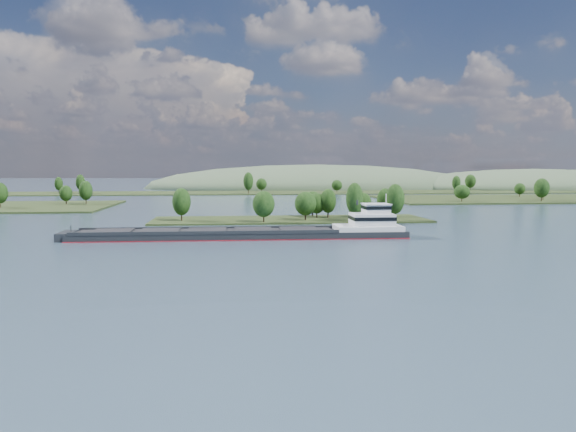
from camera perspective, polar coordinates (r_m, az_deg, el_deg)
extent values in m
plane|color=#35495C|center=(146.41, 2.81, -2.66)|extent=(1800.00, 1800.00, 0.00)
cube|color=#212E14|center=(205.52, 0.24, -0.45)|extent=(100.00, 30.00, 1.20)
cylinder|color=black|center=(199.27, 6.76, 0.16)|extent=(0.50, 0.50, 4.42)
ellipsoid|color=black|center=(198.88, 6.77, 1.77)|extent=(6.20, 6.20, 11.36)
cylinder|color=black|center=(216.06, 2.51, 0.39)|extent=(0.50, 0.50, 3.15)
ellipsoid|color=black|center=(215.78, 2.51, 1.45)|extent=(7.77, 7.77, 8.10)
cylinder|color=black|center=(200.34, 1.78, 0.06)|extent=(0.50, 0.50, 3.34)
ellipsoid|color=black|center=(200.02, 1.79, 1.27)|extent=(7.85, 7.85, 8.59)
cylinder|color=black|center=(210.53, 2.94, 0.25)|extent=(0.50, 0.50, 3.01)
ellipsoid|color=black|center=(210.25, 2.94, 1.29)|extent=(6.44, 6.44, 7.74)
cylinder|color=black|center=(192.96, -2.48, -0.10)|extent=(0.50, 0.50, 3.53)
ellipsoid|color=black|center=(192.61, -2.49, 1.23)|extent=(7.68, 7.68, 9.07)
cylinder|color=black|center=(201.62, -10.75, 0.07)|extent=(0.50, 0.50, 3.78)
ellipsoid|color=black|center=(201.27, -10.77, 1.43)|extent=(6.56, 6.56, 9.72)
cylinder|color=black|center=(209.79, 4.09, 0.30)|extent=(0.50, 0.50, 3.57)
ellipsoid|color=black|center=(209.47, 4.10, 1.54)|extent=(6.16, 6.16, 9.17)
cylinder|color=black|center=(219.02, 9.77, 0.44)|extent=(0.50, 0.50, 3.55)
ellipsoid|color=black|center=(218.71, 9.79, 1.61)|extent=(6.01, 6.01, 9.12)
cylinder|color=black|center=(204.93, 10.81, 0.21)|extent=(0.50, 0.50, 4.23)
ellipsoid|color=black|center=(204.56, 10.84, 1.71)|extent=(6.70, 6.70, 10.89)
cylinder|color=black|center=(215.45, 7.56, 0.32)|extent=(0.50, 0.50, 3.04)
ellipsoid|color=black|center=(215.17, 7.57, 1.35)|extent=(6.95, 6.95, 7.81)
cylinder|color=black|center=(304.01, -19.83, 1.53)|extent=(0.50, 0.50, 3.87)
ellipsoid|color=black|center=(303.78, -19.86, 2.46)|extent=(6.82, 6.82, 9.96)
cylinder|color=black|center=(304.00, -21.61, 1.41)|extent=(0.50, 0.50, 3.13)
ellipsoid|color=black|center=(303.80, -21.63, 2.16)|extent=(6.38, 6.38, 8.06)
cylinder|color=black|center=(291.74, -27.21, 1.14)|extent=(0.50, 0.50, 3.82)
ellipsoid|color=black|center=(291.50, -27.25, 2.09)|extent=(7.32, 7.32, 9.83)
cylinder|color=black|center=(319.83, 17.24, 1.68)|extent=(0.50, 0.50, 3.00)
ellipsoid|color=black|center=(319.65, 17.26, 2.36)|extent=(8.56, 8.56, 7.70)
cylinder|color=black|center=(337.01, 24.35, 1.72)|extent=(0.50, 0.50, 4.14)
ellipsoid|color=black|center=(336.79, 24.38, 2.61)|extent=(8.25, 8.25, 10.65)
cylinder|color=black|center=(351.62, 24.49, 1.77)|extent=(0.50, 0.50, 3.46)
ellipsoid|color=black|center=(351.44, 24.51, 2.49)|extent=(6.37, 6.37, 8.89)
cylinder|color=black|center=(384.82, 22.47, 2.04)|extent=(0.50, 0.50, 2.84)
ellipsoid|color=black|center=(384.68, 22.49, 2.57)|extent=(6.80, 6.80, 7.29)
cube|color=#212E14|center=(424.41, -3.02, 2.35)|extent=(900.00, 60.00, 1.20)
cylinder|color=black|center=(440.93, -22.25, 2.41)|extent=(0.50, 0.50, 3.89)
ellipsoid|color=black|center=(440.76, -22.27, 3.05)|extent=(5.92, 5.92, 9.99)
cylinder|color=black|center=(438.86, 16.71, 2.58)|extent=(0.50, 0.50, 4.12)
ellipsoid|color=black|center=(438.69, 16.73, 3.26)|extent=(6.24, 6.24, 10.58)
cylinder|color=black|center=(428.52, -2.71, 2.68)|extent=(0.50, 0.50, 3.44)
ellipsoid|color=black|center=(428.36, -2.71, 3.27)|extent=(8.21, 8.21, 8.85)
cylinder|color=black|center=(480.00, 18.02, 2.74)|extent=(0.50, 0.50, 4.28)
ellipsoid|color=black|center=(479.84, 18.04, 3.39)|extent=(8.78, 8.78, 11.00)
cylinder|color=black|center=(432.52, -20.32, 2.47)|extent=(0.50, 0.50, 4.49)
ellipsoid|color=black|center=(432.34, -20.34, 3.22)|extent=(6.50, 6.50, 11.54)
cylinder|color=black|center=(421.34, 4.99, 2.61)|extent=(0.50, 0.50, 3.10)
ellipsoid|color=black|center=(421.20, 4.99, 3.14)|extent=(8.08, 8.08, 7.97)
cylinder|color=black|center=(403.55, -4.04, 2.65)|extent=(0.50, 0.50, 5.03)
ellipsoid|color=black|center=(403.34, -4.05, 3.56)|extent=(7.11, 7.11, 12.94)
ellipsoid|color=#41553A|center=(568.81, 23.75, 2.60)|extent=(260.00, 140.00, 36.00)
ellipsoid|color=#41553A|center=(530.18, 2.90, 2.87)|extent=(320.00, 160.00, 44.00)
cube|color=black|center=(154.93, -4.82, -2.03)|extent=(91.88, 12.62, 2.52)
cube|color=maroon|center=(155.00, -4.82, -2.22)|extent=(92.11, 12.85, 0.29)
cube|color=black|center=(160.52, -8.12, -1.24)|extent=(71.10, 1.35, 0.92)
cube|color=black|center=(149.37, -8.33, -1.71)|extent=(71.10, 1.35, 0.92)
cube|color=black|center=(154.96, -8.22, -1.53)|extent=(68.93, 11.19, 0.34)
cube|color=black|center=(158.23, -17.38, -1.45)|extent=(10.44, 9.53, 0.40)
cube|color=black|center=(156.08, -12.85, -1.43)|extent=(10.44, 9.53, 0.40)
cube|color=black|center=(154.92, -8.22, -1.40)|extent=(10.44, 9.53, 0.40)
cube|color=black|center=(154.79, -3.55, -1.37)|extent=(10.44, 9.53, 0.40)
cube|color=black|center=(155.69, 1.10, -1.32)|extent=(10.44, 9.53, 0.40)
cube|color=black|center=(161.33, -21.56, -1.92)|extent=(3.57, 10.36, 2.29)
cylinder|color=black|center=(160.83, -21.19, -1.35)|extent=(0.28, 0.28, 2.52)
cube|color=white|center=(159.02, 8.10, -1.18)|extent=(18.49, 11.24, 1.38)
cube|color=white|center=(159.07, 8.51, -0.35)|extent=(11.58, 9.32, 3.44)
cube|color=black|center=(159.03, 8.51, -0.18)|extent=(11.81, 9.55, 1.03)
cube|color=white|center=(159.10, 8.92, 0.72)|extent=(6.97, 6.97, 2.52)
cube|color=black|center=(159.07, 8.92, 0.89)|extent=(7.20, 7.20, 0.92)
cube|color=white|center=(159.00, 8.93, 1.22)|extent=(7.43, 7.43, 0.23)
cylinder|color=white|center=(159.65, 9.93, 1.71)|extent=(0.23, 0.23, 2.98)
cylinder|color=black|center=(161.28, 7.05, 1.37)|extent=(0.58, 0.58, 1.38)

